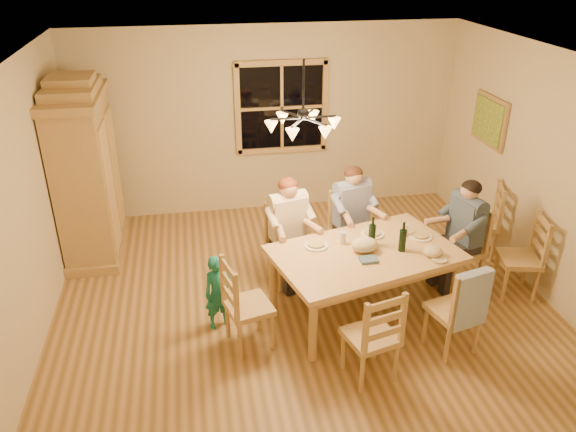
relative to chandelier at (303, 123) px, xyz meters
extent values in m
plane|color=brown|center=(0.00, 0.00, -2.08)|extent=(5.50, 5.50, 0.00)
cube|color=white|center=(0.00, 0.00, 0.62)|extent=(5.50, 5.00, 0.02)
cube|color=#CBBB8F|center=(0.00, 2.50, -0.73)|extent=(5.50, 0.02, 2.70)
cube|color=#CBBB8F|center=(-2.75, 0.00, -0.73)|extent=(0.02, 5.00, 2.70)
cube|color=#CBBB8F|center=(2.75, 0.00, -0.73)|extent=(0.02, 5.00, 2.70)
cube|color=black|center=(0.20, 2.48, -0.53)|extent=(1.20, 0.03, 1.20)
cube|color=#A58448|center=(0.20, 2.46, -0.53)|extent=(1.30, 0.06, 1.30)
cube|color=olive|center=(2.72, 1.20, -0.48)|extent=(0.04, 0.78, 0.64)
cube|color=#1E6B2D|center=(2.69, 1.20, -0.48)|extent=(0.02, 0.68, 0.54)
cylinder|color=black|center=(0.00, 0.00, 0.36)|extent=(0.02, 0.02, 0.53)
sphere|color=black|center=(0.00, 0.00, 0.09)|extent=(0.12, 0.12, 0.12)
cylinder|color=black|center=(0.16, 0.00, 0.05)|extent=(0.34, 0.02, 0.02)
cone|color=#FFB259|center=(0.32, 0.00, -0.03)|extent=(0.13, 0.13, 0.12)
cylinder|color=black|center=(0.08, 0.14, 0.05)|extent=(0.19, 0.31, 0.02)
cone|color=#FFB259|center=(0.16, 0.28, -0.03)|extent=(0.13, 0.13, 0.12)
cylinder|color=black|center=(-0.08, 0.14, 0.05)|extent=(0.19, 0.31, 0.02)
cone|color=#FFB259|center=(-0.16, 0.28, -0.03)|extent=(0.13, 0.13, 0.12)
cylinder|color=black|center=(-0.16, 0.00, 0.05)|extent=(0.34, 0.02, 0.02)
cone|color=#FFB259|center=(-0.32, 0.00, -0.03)|extent=(0.13, 0.13, 0.12)
cylinder|color=black|center=(-0.08, -0.14, 0.05)|extent=(0.19, 0.31, 0.02)
cone|color=#FFB259|center=(-0.16, -0.28, -0.03)|extent=(0.13, 0.13, 0.12)
cylinder|color=black|center=(0.08, -0.14, 0.05)|extent=(0.19, 0.31, 0.02)
cone|color=#FFB259|center=(0.16, -0.28, -0.03)|extent=(0.13, 0.13, 0.12)
cube|color=olive|center=(-2.43, 1.57, -1.08)|extent=(0.60, 1.30, 2.00)
cube|color=olive|center=(-2.43, 1.57, -0.03)|extent=(0.66, 1.40, 0.10)
cube|color=olive|center=(-2.43, 1.57, 0.07)|extent=(0.58, 1.00, 0.12)
cube|color=olive|center=(-2.43, 1.57, 0.17)|extent=(0.52, 0.55, 0.10)
cube|color=#A58448|center=(-2.12, 1.24, -1.08)|extent=(0.03, 0.55, 1.60)
cube|color=#A58448|center=(-2.12, 1.90, -1.08)|extent=(0.03, 0.55, 1.60)
cube|color=olive|center=(-2.43, 1.57, -2.02)|extent=(0.66, 1.40, 0.12)
cube|color=tan|center=(0.61, -0.38, -1.35)|extent=(2.14, 1.61, 0.06)
cube|color=#A58448|center=(0.61, -0.38, -1.43)|extent=(1.95, 1.42, 0.10)
cylinder|color=#A58448|center=(-0.10, -1.06, -1.73)|extent=(0.09, 0.09, 0.70)
cylinder|color=#A58448|center=(1.55, -0.63, -1.73)|extent=(0.09, 0.09, 0.70)
cylinder|color=#A58448|center=(-0.34, -0.12, -1.73)|extent=(0.09, 0.09, 0.70)
cylinder|color=#A58448|center=(1.31, 0.30, -1.73)|extent=(0.09, 0.09, 0.70)
cube|color=#A58448|center=(-0.08, 0.37, -1.63)|extent=(0.53, 0.52, 0.06)
cube|color=#A58448|center=(-0.08, 0.37, -1.36)|extent=(0.38, 0.14, 0.54)
cube|color=#A58448|center=(0.74, 0.59, -1.63)|extent=(0.53, 0.52, 0.06)
cube|color=#A58448|center=(0.74, 0.59, -1.36)|extent=(0.38, 0.14, 0.54)
cube|color=#A58448|center=(0.37, -1.37, -1.63)|extent=(0.53, 0.52, 0.06)
cube|color=#A58448|center=(0.37, -1.37, -1.36)|extent=(0.38, 0.14, 0.54)
cube|color=#A58448|center=(1.29, -1.13, -1.63)|extent=(0.53, 0.52, 0.06)
cube|color=#A58448|center=(1.29, -1.13, -1.36)|extent=(0.38, 0.14, 0.54)
cube|color=#A58448|center=(-0.67, -0.71, -1.63)|extent=(0.52, 0.53, 0.06)
cube|color=#A58448|center=(-0.67, -0.71, -1.36)|extent=(0.14, 0.38, 0.54)
cube|color=#A58448|center=(1.89, -0.04, -1.63)|extent=(0.52, 0.53, 0.06)
cube|color=#A58448|center=(1.89, -0.04, -1.36)|extent=(0.14, 0.38, 0.54)
cube|color=beige|center=(-0.08, 0.37, -1.24)|extent=(0.44, 0.31, 0.52)
cube|color=#262328|center=(-0.08, 0.37, -1.55)|extent=(0.47, 0.50, 0.14)
sphere|color=tan|center=(-0.08, 0.37, -0.86)|extent=(0.21, 0.21, 0.21)
ellipsoid|color=#592614|center=(-0.08, 0.37, -0.83)|extent=(0.22, 0.22, 0.17)
cube|color=#364A95|center=(0.74, 0.59, -1.24)|extent=(0.44, 0.31, 0.52)
cube|color=#262328|center=(0.74, 0.59, -1.55)|extent=(0.47, 0.50, 0.14)
sphere|color=tan|center=(0.74, 0.59, -0.86)|extent=(0.21, 0.21, 0.21)
ellipsoid|color=#381E11|center=(0.74, 0.59, -0.83)|extent=(0.22, 0.22, 0.17)
cube|color=#415268|center=(1.89, -0.04, -1.24)|extent=(0.31, 0.44, 0.52)
cube|color=#262328|center=(1.89, -0.04, -1.55)|extent=(0.50, 0.47, 0.14)
sphere|color=tan|center=(1.89, -0.04, -0.86)|extent=(0.21, 0.21, 0.21)
ellipsoid|color=black|center=(1.89, -0.04, -0.83)|extent=(0.22, 0.22, 0.17)
cube|color=#92A3C5|center=(1.34, -1.31, -1.38)|extent=(0.39, 0.19, 0.58)
cylinder|color=black|center=(0.71, -0.26, -1.15)|extent=(0.08, 0.08, 0.33)
cylinder|color=black|center=(0.99, -0.42, -1.15)|extent=(0.08, 0.08, 0.33)
cylinder|color=white|center=(0.12, -0.18, -1.31)|extent=(0.26, 0.26, 0.02)
cylinder|color=white|center=(0.79, -0.04, -1.31)|extent=(0.26, 0.26, 0.02)
cylinder|color=white|center=(1.30, -0.18, -1.31)|extent=(0.26, 0.26, 0.02)
cylinder|color=silver|center=(0.42, -0.17, -1.25)|extent=(0.06, 0.06, 0.14)
cylinder|color=silver|center=(1.14, -0.12, -1.25)|extent=(0.06, 0.06, 0.14)
ellipsoid|color=#D0BF8B|center=(1.27, -0.58, -1.26)|extent=(0.20, 0.20, 0.11)
cube|color=#45617F|center=(0.58, -0.57, -1.30)|extent=(0.21, 0.18, 0.03)
ellipsoid|color=#C3B68D|center=(0.60, -0.37, -1.24)|extent=(0.28, 0.22, 0.15)
imported|color=#1B7B74|center=(-0.95, -0.36, -1.66)|extent=(0.35, 0.28, 0.83)
cube|color=#A58448|center=(2.45, -0.34, -1.63)|extent=(0.51, 0.52, 0.06)
cube|color=#A58448|center=(2.45, -0.34, -1.36)|extent=(0.13, 0.38, 0.54)
cube|color=#A58448|center=(2.45, 0.58, -1.63)|extent=(0.55, 0.56, 0.06)
cube|color=#A58448|center=(2.45, 0.58, -1.36)|extent=(0.18, 0.37, 0.54)
camera|label=1|loc=(-1.10, -5.27, 1.64)|focal=35.00mm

